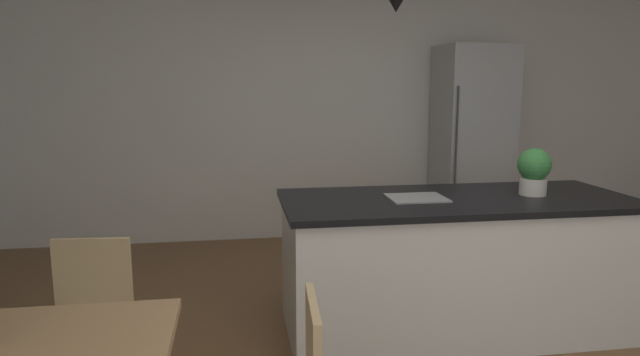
# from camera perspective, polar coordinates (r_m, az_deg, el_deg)

# --- Properties ---
(wall_back_kitchen) EXTENTS (10.00, 0.12, 2.70)m
(wall_back_kitchen) POSITION_cam_1_polar(r_m,az_deg,el_deg) (5.86, 1.39, 7.08)
(wall_back_kitchen) COLOR white
(wall_back_kitchen) RESTS_ON ground_plane
(chair_far_right) EXTENTS (0.43, 0.43, 0.87)m
(chair_far_right) POSITION_cam_1_polar(r_m,az_deg,el_deg) (2.99, -22.87, -13.77)
(chair_far_right) COLOR tan
(chair_far_right) RESTS_ON ground_plane
(kitchen_island) EXTENTS (2.26, 0.94, 0.91)m
(kitchen_island) POSITION_cam_1_polar(r_m,az_deg,el_deg) (3.79, 13.72, -8.45)
(kitchen_island) COLOR silver
(kitchen_island) RESTS_ON ground_plane
(refrigerator) EXTENTS (0.70, 0.67, 2.00)m
(refrigerator) POSITION_cam_1_polar(r_m,az_deg,el_deg) (5.92, 15.33, 3.35)
(refrigerator) COLOR #B2B5B7
(refrigerator) RESTS_ON ground_plane
(potted_plant_on_island) EXTENTS (0.21, 0.21, 0.31)m
(potted_plant_on_island) POSITION_cam_1_polar(r_m,az_deg,el_deg) (3.88, 21.16, 0.77)
(potted_plant_on_island) COLOR beige
(potted_plant_on_island) RESTS_ON kitchen_island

